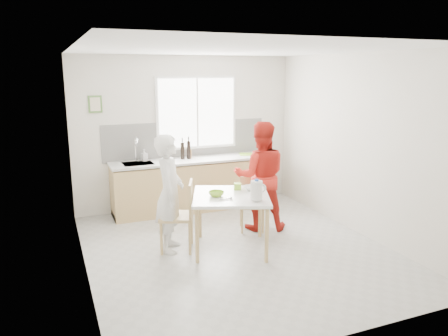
# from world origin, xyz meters

# --- Properties ---
(ground) EXTENTS (4.50, 4.50, 0.00)m
(ground) POSITION_xyz_m (0.00, 0.00, 0.00)
(ground) COLOR #B7B7B2
(ground) RESTS_ON ground
(room_shell) EXTENTS (4.50, 4.50, 4.50)m
(room_shell) POSITION_xyz_m (0.00, 0.00, 1.64)
(room_shell) COLOR silver
(room_shell) RESTS_ON ground
(window) EXTENTS (1.50, 0.06, 1.30)m
(window) POSITION_xyz_m (0.20, 2.23, 1.70)
(window) COLOR white
(window) RESTS_ON room_shell
(backsplash) EXTENTS (3.00, 0.02, 0.65)m
(backsplash) POSITION_xyz_m (0.00, 2.24, 1.23)
(backsplash) COLOR white
(backsplash) RESTS_ON room_shell
(picture_frame) EXTENTS (0.22, 0.03, 0.28)m
(picture_frame) POSITION_xyz_m (-1.55, 2.23, 1.90)
(picture_frame) COLOR #52813A
(picture_frame) RESTS_ON room_shell
(kitchen_counter) EXTENTS (2.84, 0.64, 1.37)m
(kitchen_counter) POSITION_xyz_m (-0.00, 1.95, 0.42)
(kitchen_counter) COLOR tan
(kitchen_counter) RESTS_ON ground
(dining_table) EXTENTS (1.32, 1.32, 0.78)m
(dining_table) POSITION_xyz_m (-0.06, 0.05, 0.70)
(dining_table) COLOR white
(dining_table) RESTS_ON ground
(chair_left) EXTENTS (0.58, 0.58, 0.97)m
(chair_left) POSITION_xyz_m (-0.70, 0.29, 0.53)
(chair_left) COLOR tan
(chair_left) RESTS_ON ground
(chair_far) EXTENTS (0.49, 0.49, 0.81)m
(chair_far) POSITION_xyz_m (0.56, 0.67, 0.45)
(chair_far) COLOR tan
(chair_far) RESTS_ON ground
(person_white) EXTENTS (0.58, 0.69, 1.62)m
(person_white) POSITION_xyz_m (-0.84, 0.35, 0.81)
(person_white) COLOR white
(person_white) RESTS_ON ground
(person_red) EXTENTS (1.00, 0.90, 1.69)m
(person_red) POSITION_xyz_m (0.68, 0.64, 0.85)
(person_red) COLOR red
(person_red) RESTS_ON ground
(bowl_green) EXTENTS (0.27, 0.27, 0.07)m
(bowl_green) POSITION_xyz_m (-0.27, 0.07, 0.82)
(bowl_green) COLOR #92CC2F
(bowl_green) RESTS_ON dining_table
(bowl_white) EXTENTS (0.29, 0.29, 0.05)m
(bowl_white) POSITION_xyz_m (0.31, 0.17, 0.81)
(bowl_white) COLOR white
(bowl_white) RESTS_ON dining_table
(milk_jug) EXTENTS (0.21, 0.15, 0.27)m
(milk_jug) POSITION_xyz_m (0.14, -0.33, 0.93)
(milk_jug) COLOR white
(milk_jug) RESTS_ON dining_table
(green_box) EXTENTS (0.13, 0.13, 0.09)m
(green_box) POSITION_xyz_m (0.13, 0.27, 0.83)
(green_box) COLOR #98D431
(green_box) RESTS_ON dining_table
(spoon) EXTENTS (0.16, 0.02, 0.01)m
(spoon) POSITION_xyz_m (-0.22, -0.13, 0.79)
(spoon) COLOR #A5A5AA
(spoon) RESTS_ON dining_table
(cutting_board) EXTENTS (0.41, 0.35, 0.01)m
(cutting_board) POSITION_xyz_m (1.11, 1.96, 0.93)
(cutting_board) COLOR #96D731
(cutting_board) RESTS_ON kitchen_counter
(wine_bottle_a) EXTENTS (0.07, 0.07, 0.32)m
(wine_bottle_a) POSITION_xyz_m (-0.04, 2.00, 1.08)
(wine_bottle_a) COLOR black
(wine_bottle_a) RESTS_ON kitchen_counter
(wine_bottle_b) EXTENTS (0.07, 0.07, 0.30)m
(wine_bottle_b) POSITION_xyz_m (-0.15, 2.01, 1.07)
(wine_bottle_b) COLOR black
(wine_bottle_b) RESTS_ON kitchen_counter
(jar_amber) EXTENTS (0.06, 0.06, 0.16)m
(jar_amber) POSITION_xyz_m (-0.01, 2.02, 1.00)
(jar_amber) COLOR brown
(jar_amber) RESTS_ON kitchen_counter
(soap_bottle) EXTENTS (0.11, 0.12, 0.20)m
(soap_bottle) POSITION_xyz_m (-0.80, 2.10, 1.02)
(soap_bottle) COLOR #999999
(soap_bottle) RESTS_ON kitchen_counter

